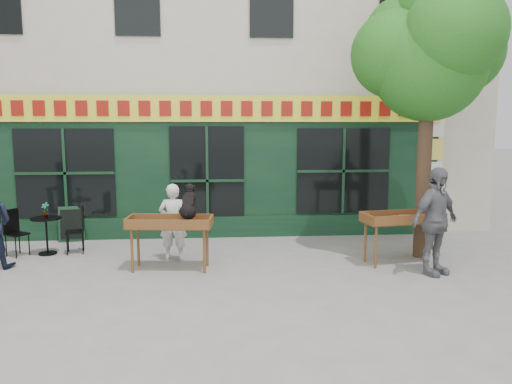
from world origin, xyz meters
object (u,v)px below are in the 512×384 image
(woman, at_px, (173,222))
(bistro_table, at_px, (46,228))
(book_cart_right, at_px, (402,221))
(man_right, at_px, (435,221))
(book_cart_center, at_px, (170,226))
(dog, at_px, (189,201))

(woman, relative_size, bistro_table, 2.00)
(book_cart_right, distance_m, man_right, 0.82)
(woman, xyz_separation_m, bistro_table, (-2.62, 0.63, -0.21))
(woman, relative_size, book_cart_right, 0.96)
(man_right, distance_m, bistro_table, 7.57)
(woman, xyz_separation_m, book_cart_right, (4.39, -0.55, 0.06))
(book_cart_center, relative_size, man_right, 0.81)
(book_cart_center, relative_size, bistro_table, 2.04)
(dog, xyz_separation_m, woman, (-0.35, 0.70, -0.53))
(book_cart_center, height_order, dog, dog)
(dog, distance_m, woman, 0.95)
(book_cart_center, distance_m, woman, 0.65)
(woman, height_order, man_right, man_right)
(dog, xyz_separation_m, book_cart_right, (4.04, 0.15, -0.47))
(bistro_table, bearing_deg, dog, -24.11)
(book_cart_center, bearing_deg, woman, 95.65)
(book_cart_center, height_order, book_cart_right, same)
(book_cart_center, bearing_deg, book_cart_right, 6.93)
(woman, bearing_deg, man_right, 170.13)
(book_cart_center, bearing_deg, dog, -2.48)
(dog, height_order, bistro_table, dog)
(woman, bearing_deg, bistro_table, -7.87)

